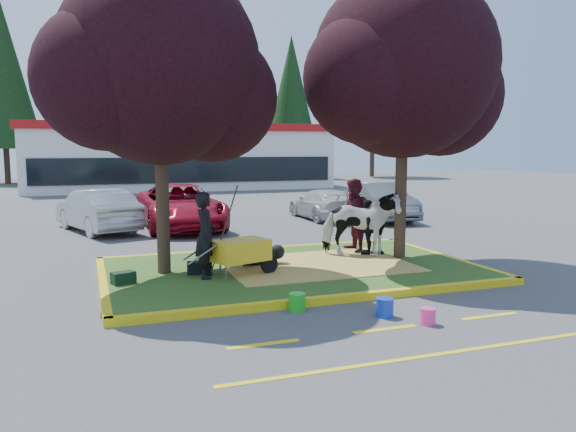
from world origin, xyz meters
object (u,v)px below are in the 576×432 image
object	(u,v)px
calf	(254,254)
bucket_blue	(385,307)
bucket_green	(297,302)
handler	(206,235)
car_silver	(97,210)
bucket_pink	(428,316)
wheelbarrow	(242,251)
cow	(360,224)

from	to	relation	value
calf	bucket_blue	distance (m)	4.24
bucket_green	bucket_blue	size ratio (longest dim) A/B	0.99
handler	car_silver	size ratio (longest dim) A/B	0.41
bucket_pink	bucket_blue	bearing A→B (deg)	126.52
handler	wheelbarrow	world-z (taller)	handler
calf	bucket_pink	bearing A→B (deg)	-56.07
bucket_green	bucket_blue	xyz separation A→B (m)	(1.27, -0.81, 0.00)
handler	bucket_pink	distance (m)	4.84
wheelbarrow	bucket_green	bearing A→B (deg)	-101.03
cow	bucket_pink	size ratio (longest dim) A/B	7.10
wheelbarrow	bucket_green	distance (m)	2.41
bucket_green	car_silver	bearing A→B (deg)	105.46
bucket_pink	car_silver	world-z (taller)	car_silver
bucket_green	car_silver	size ratio (longest dim) A/B	0.07
calf	bucket_green	world-z (taller)	calf
bucket_pink	bucket_green	bearing A→B (deg)	140.55
wheelbarrow	bucket_blue	bearing A→B (deg)	-82.32
calf	bucket_pink	world-z (taller)	calf
bucket_green	bucket_blue	world-z (taller)	bucket_blue
bucket_green	handler	bearing A→B (deg)	114.40
handler	bucket_blue	size ratio (longest dim) A/B	5.61
bucket_pink	wheelbarrow	bearing A→B (deg)	118.94
handler	wheelbarrow	xyz separation A→B (m)	(0.74, -0.09, -0.37)
wheelbarrow	bucket_green	world-z (taller)	wheelbarrow
cow	bucket_blue	world-z (taller)	cow
bucket_blue	bucket_pink	bearing A→B (deg)	-53.48
handler	wheelbarrow	size ratio (longest dim) A/B	0.88
cow	car_silver	world-z (taller)	cow
handler	bucket_blue	bearing A→B (deg)	-132.95
bucket_pink	bucket_blue	xyz separation A→B (m)	(-0.45, 0.60, 0.02)
cow	wheelbarrow	distance (m)	3.50
calf	handler	distance (m)	1.68
handler	cow	bearing A→B (deg)	-65.63
cow	calf	xyz separation A→B (m)	(-2.77, -0.12, -0.56)
bucket_pink	car_silver	distance (m)	13.31
calf	car_silver	world-z (taller)	car_silver
cow	bucket_blue	bearing A→B (deg)	-178.13
calf	bucket_green	bearing A→B (deg)	-77.39
wheelbarrow	bucket_blue	size ratio (longest dim) A/B	6.34
calf	handler	bearing A→B (deg)	-130.36
bucket_green	bucket_pink	distance (m)	2.22
bucket_pink	car_silver	size ratio (longest dim) A/B	0.06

